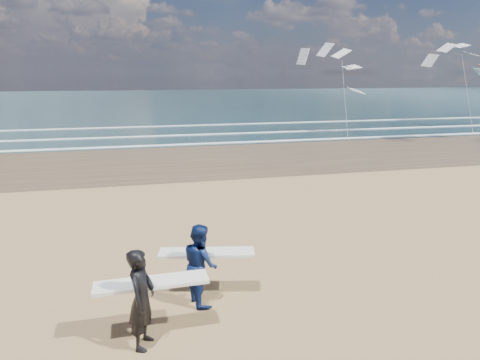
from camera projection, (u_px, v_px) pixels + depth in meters
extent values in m
cube|color=#493727|center=(435.00, 147.00, 30.05)|extent=(220.00, 12.00, 0.01)
cube|color=#173034|center=(246.00, 100.00, 80.97)|extent=(220.00, 100.00, 0.02)
cube|color=white|center=(396.00, 136.00, 34.56)|extent=(220.00, 0.50, 0.05)
cube|color=white|center=(366.00, 129.00, 39.00)|extent=(220.00, 0.50, 0.05)
cube|color=white|center=(335.00, 121.00, 45.13)|extent=(220.00, 0.50, 0.05)
imported|color=black|center=(142.00, 299.00, 7.96)|extent=(0.68, 0.83, 1.97)
cube|color=white|center=(152.00, 283.00, 8.30)|extent=(2.21, 0.56, 0.07)
imported|color=#0D1E4E|center=(200.00, 264.00, 9.54)|extent=(0.88, 1.03, 1.86)
cube|color=white|center=(207.00, 253.00, 9.89)|extent=(2.26, 0.95, 0.07)
cube|color=slate|center=(348.00, 140.00, 32.85)|extent=(0.12, 0.12, 0.10)
cube|color=slate|center=(473.00, 132.00, 36.90)|extent=(0.12, 0.12, 0.10)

